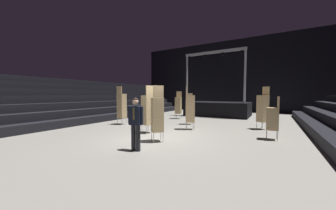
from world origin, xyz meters
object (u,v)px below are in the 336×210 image
Objects in this scene: chair_stack_mid_right at (263,108)px; chair_stack_mid_left at (189,109)px; chair_stack_mid_centre at (147,109)px; chair_stack_rear_right at (178,105)px; chair_stack_front_right at (157,114)px; man_with_tie at (136,121)px; chair_stack_rear_left at (190,108)px; chair_stack_front_left at (122,105)px; chair_stack_rear_centre at (273,118)px; stage_riser at (218,108)px.

chair_stack_mid_left is at bearing 46.67° from chair_stack_mid_right.
chair_stack_mid_left is 0.85× the size of chair_stack_mid_centre.
chair_stack_mid_left is 0.92× the size of chair_stack_rear_right.
chair_stack_front_right reaches higher than chair_stack_rear_right.
chair_stack_rear_left reaches higher than man_with_tie.
chair_stack_front_left is at bearing 104.37° from chair_stack_front_right.
man_with_tie is 7.21m from chair_stack_mid_right.
chair_stack_mid_right is 2.36m from chair_stack_rear_centre.
chair_stack_front_right reaches higher than man_with_tie.
chair_stack_rear_centre is at bearing -57.73° from chair_stack_mid_centre.
man_with_tie is 4.32m from chair_stack_rear_left.
man_with_tie is 5.61m from chair_stack_rear_centre.
chair_stack_front_right is 7.00m from chair_stack_rear_right.
chair_stack_front_left is 1.12× the size of chair_stack_rear_right.
chair_stack_rear_left is at bearing 70.92° from chair_stack_mid_right.
chair_stack_rear_left is 1.08× the size of chair_stack_rear_right.
chair_stack_rear_centre is at bearing -60.45° from stage_riser.
chair_stack_mid_right is 1.00× the size of chair_stack_mid_centre.
chair_stack_mid_centre is (-0.97, -9.16, 0.47)m from stage_riser.
chair_stack_rear_left is at bearing 82.59° from chair_stack_rear_centre.
stage_riser reaches higher than chair_stack_rear_right.
chair_stack_mid_left is (3.66, 2.16, -0.21)m from chair_stack_front_left.
stage_riser is 2.45× the size of chair_stack_front_right.
chair_stack_rear_left is (0.11, 2.97, 0.04)m from chair_stack_front_right.
chair_stack_mid_centre reaches higher than chair_stack_rear_centre.
chair_stack_mid_left is at bearing 176.00° from chair_stack_rear_left.
chair_stack_mid_right and chair_stack_rear_left have the same top height.
chair_stack_mid_left is at bearing 65.09° from chair_stack_rear_centre.
chair_stack_mid_right is 6.17m from chair_stack_mid_centre.
chair_stack_front_right is 4.55m from chair_stack_mid_left.
chair_stack_mid_right reaches higher than chair_stack_mid_left.
chair_stack_rear_right is 7.46m from chair_stack_rear_centre.
stage_riser is 2.55× the size of chair_stack_rear_right.
chair_stack_rear_centre is (6.39, -3.86, -0.17)m from chair_stack_rear_right.
chair_stack_front_right reaches higher than chair_stack_mid_left.
chair_stack_mid_right is (3.42, 6.34, 0.15)m from man_with_tie.
man_with_tie is 0.83× the size of chair_stack_rear_right.
chair_stack_mid_left is 3.48m from chair_stack_mid_centre.
chair_stack_mid_centre is 2.36m from chair_stack_rear_left.
chair_stack_mid_left is at bearing -92.73° from stage_riser.
chair_stack_mid_centre is (-0.70, -3.40, 0.17)m from chair_stack_mid_left.
chair_stack_rear_centre is (4.56, -1.80, -0.08)m from chair_stack_mid_left.
chair_stack_rear_right reaches higher than chair_stack_mid_left.
chair_stack_mid_centre is at bearing -67.20° from chair_stack_rear_left.
stage_riser reaches higher than chair_stack_front_right.
chair_stack_mid_centre is 5.50m from chair_stack_rear_centre.
chair_stack_rear_centre is (4.29, -7.56, 0.22)m from stage_riser.
chair_stack_rear_centre is at bearing 138.07° from chair_stack_rear_right.
chair_stack_rear_right is at bearing 106.70° from chair_stack_mid_left.
stage_riser is at bearing -130.35° from chair_stack_rear_right.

